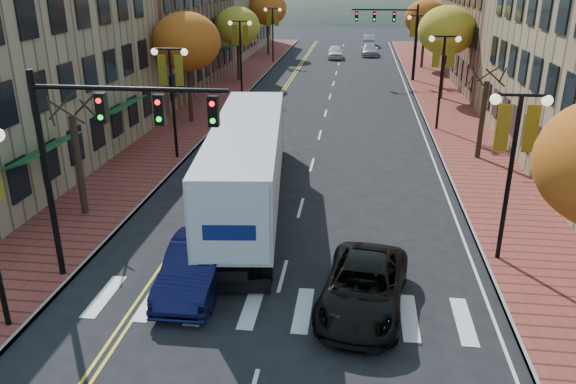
% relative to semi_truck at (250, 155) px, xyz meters
% --- Properties ---
extents(ground, '(200.00, 200.00, 0.00)m').
position_rel_semi_truck_xyz_m(ground, '(2.23, -10.03, -2.35)').
color(ground, black).
rests_on(ground, ground).
extents(sidewalk_left, '(4.00, 85.00, 0.15)m').
position_rel_semi_truck_xyz_m(sidewalk_left, '(-6.77, 22.47, -2.28)').
color(sidewalk_left, brown).
rests_on(sidewalk_left, ground).
extents(sidewalk_right, '(4.00, 85.00, 0.15)m').
position_rel_semi_truck_xyz_m(sidewalk_right, '(11.23, 22.47, -2.28)').
color(sidewalk_right, brown).
rests_on(sidewalk_right, ground).
extents(building_left_mid, '(12.00, 24.00, 11.00)m').
position_rel_semi_truck_xyz_m(building_left_mid, '(-14.77, 25.97, 3.15)').
color(building_left_mid, brown).
rests_on(building_left_mid, ground).
extents(building_left_far, '(12.00, 26.00, 9.50)m').
position_rel_semi_truck_xyz_m(building_left_far, '(-14.77, 50.97, 2.40)').
color(building_left_far, '#9E8966').
rests_on(building_left_far, ground).
extents(building_right_mid, '(15.00, 24.00, 10.00)m').
position_rel_semi_truck_xyz_m(building_right_mid, '(20.73, 31.97, 2.65)').
color(building_right_mid, brown).
rests_on(building_right_mid, ground).
extents(building_right_far, '(15.00, 20.00, 11.00)m').
position_rel_semi_truck_xyz_m(building_right_far, '(20.73, 53.97, 3.15)').
color(building_right_far, '#9E8966').
rests_on(building_right_far, ground).
extents(tree_left_a, '(0.28, 0.28, 4.20)m').
position_rel_semi_truck_xyz_m(tree_left_a, '(-6.77, -2.03, -0.10)').
color(tree_left_a, '#382619').
rests_on(tree_left_a, sidewalk_left).
extents(tree_left_b, '(4.48, 4.48, 7.21)m').
position_rel_semi_truck_xyz_m(tree_left_b, '(-6.77, 13.97, 3.09)').
color(tree_left_b, '#382619').
rests_on(tree_left_b, sidewalk_left).
extents(tree_left_c, '(4.16, 4.16, 6.69)m').
position_rel_semi_truck_xyz_m(tree_left_c, '(-6.77, 29.97, 2.70)').
color(tree_left_c, '#382619').
rests_on(tree_left_c, sidewalk_left).
extents(tree_left_d, '(4.61, 4.61, 7.42)m').
position_rel_semi_truck_xyz_m(tree_left_d, '(-6.77, 47.97, 3.25)').
color(tree_left_d, '#382619').
rests_on(tree_left_d, sidewalk_left).
extents(tree_right_b, '(0.28, 0.28, 4.20)m').
position_rel_semi_truck_xyz_m(tree_right_b, '(11.23, 7.97, -0.10)').
color(tree_right_b, '#382619').
rests_on(tree_right_b, sidewalk_right).
extents(tree_right_c, '(4.48, 4.48, 7.21)m').
position_rel_semi_truck_xyz_m(tree_right_c, '(11.23, 23.97, 3.09)').
color(tree_right_c, '#382619').
rests_on(tree_right_c, sidewalk_right).
extents(tree_right_d, '(4.35, 4.35, 7.00)m').
position_rel_semi_truck_xyz_m(tree_right_d, '(11.23, 39.97, 2.94)').
color(tree_right_d, '#382619').
rests_on(tree_right_d, sidewalk_right).
extents(lamp_left_b, '(1.96, 0.36, 6.05)m').
position_rel_semi_truck_xyz_m(lamp_left_b, '(-5.27, 5.97, 1.94)').
color(lamp_left_b, black).
rests_on(lamp_left_b, ground).
extents(lamp_left_c, '(1.96, 0.36, 6.05)m').
position_rel_semi_truck_xyz_m(lamp_left_c, '(-5.27, 23.97, 1.94)').
color(lamp_left_c, black).
rests_on(lamp_left_c, ground).
extents(lamp_left_d, '(1.96, 0.36, 6.05)m').
position_rel_semi_truck_xyz_m(lamp_left_d, '(-5.27, 41.97, 1.94)').
color(lamp_left_d, black).
rests_on(lamp_left_d, ground).
extents(lamp_right_a, '(1.96, 0.36, 6.05)m').
position_rel_semi_truck_xyz_m(lamp_right_a, '(9.73, -4.03, 1.94)').
color(lamp_right_a, black).
rests_on(lamp_right_a, ground).
extents(lamp_right_b, '(1.96, 0.36, 6.05)m').
position_rel_semi_truck_xyz_m(lamp_right_b, '(9.73, 13.97, 1.94)').
color(lamp_right_b, black).
rests_on(lamp_right_b, ground).
extents(lamp_right_c, '(1.96, 0.36, 6.05)m').
position_rel_semi_truck_xyz_m(lamp_right_c, '(9.73, 31.97, 1.94)').
color(lamp_right_c, black).
rests_on(lamp_right_c, ground).
extents(traffic_mast_near, '(6.10, 0.35, 7.00)m').
position_rel_semi_truck_xyz_m(traffic_mast_near, '(-3.25, -7.04, 2.57)').
color(traffic_mast_near, black).
rests_on(traffic_mast_near, ground).
extents(traffic_mast_far, '(6.10, 0.34, 7.00)m').
position_rel_semi_truck_xyz_m(traffic_mast_far, '(7.71, 31.96, 2.57)').
color(traffic_mast_far, black).
rests_on(traffic_mast_far, ground).
extents(semi_truck, '(4.31, 16.29, 4.03)m').
position_rel_semi_truck_xyz_m(semi_truck, '(0.00, 0.00, 0.00)').
color(semi_truck, black).
rests_on(semi_truck, ground).
extents(navy_sedan, '(1.78, 4.94, 1.62)m').
position_rel_semi_truck_xyz_m(navy_sedan, '(-0.44, -7.09, -1.54)').
color(navy_sedan, '#0C0E33').
rests_on(navy_sedan, ground).
extents(black_suv, '(3.08, 5.53, 1.46)m').
position_rel_semi_truck_xyz_m(black_suv, '(4.93, -7.69, -1.62)').
color(black_suv, black).
rests_on(black_suv, ground).
extents(car_far_white, '(2.07, 4.51, 1.50)m').
position_rel_semi_truck_xyz_m(car_far_white, '(1.60, 46.67, -1.61)').
color(car_far_white, white).
rests_on(car_far_white, ground).
extents(car_far_silver, '(2.06, 4.91, 1.42)m').
position_rel_semi_truck_xyz_m(car_far_silver, '(5.76, 49.61, -1.65)').
color(car_far_silver, '#A2A1A9').
rests_on(car_far_silver, ground).
extents(car_far_oncoming, '(1.71, 4.80, 1.58)m').
position_rel_semi_truck_xyz_m(car_far_oncoming, '(5.80, 59.45, -1.56)').
color(car_far_oncoming, '#B7B5BE').
rests_on(car_far_oncoming, ground).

